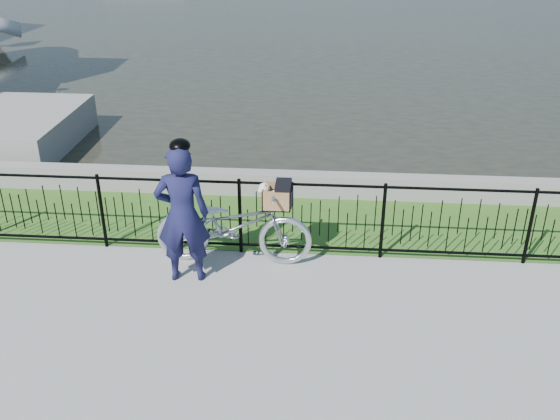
{
  "coord_description": "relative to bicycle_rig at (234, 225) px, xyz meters",
  "views": [
    {
      "loc": [
        0.17,
        -6.15,
        4.6
      ],
      "look_at": [
        -0.39,
        1.0,
        1.0
      ],
      "focal_mm": 40.0,
      "sensor_mm": 36.0,
      "label": 1
    }
  ],
  "objects": [
    {
      "name": "grass_strip",
      "position": [
        1.05,
        1.26,
        -0.57
      ],
      "size": [
        60.0,
        2.0,
        0.01
      ],
      "primitive_type": "cube",
      "color": "#345F1D",
      "rests_on": "ground"
    },
    {
      "name": "fence",
      "position": [
        1.05,
        0.26,
        -0.0
      ],
      "size": [
        14.0,
        0.06,
        1.15
      ],
      "primitive_type": null,
      "color": "black",
      "rests_on": "ground"
    },
    {
      "name": "bicycle_rig",
      "position": [
        0.0,
        0.0,
        0.0
      ],
      "size": [
        2.17,
        0.76,
        1.25
      ],
      "color": "silver",
      "rests_on": "ground"
    },
    {
      "name": "quay_wall",
      "position": [
        1.05,
        2.26,
        -0.38
      ],
      "size": [
        60.0,
        0.3,
        0.4
      ],
      "primitive_type": "cube",
      "color": "gray",
      "rests_on": "ground"
    },
    {
      "name": "ground",
      "position": [
        1.05,
        -1.34,
        -0.58
      ],
      "size": [
        120.0,
        120.0,
        0.0
      ],
      "primitive_type": "plane",
      "color": "gray",
      "rests_on": "ground"
    },
    {
      "name": "cyclist",
      "position": [
        -0.59,
        -0.47,
        0.39
      ],
      "size": [
        0.74,
        0.53,
        1.97
      ],
      "color": "#141539",
      "rests_on": "ground"
    }
  ]
}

